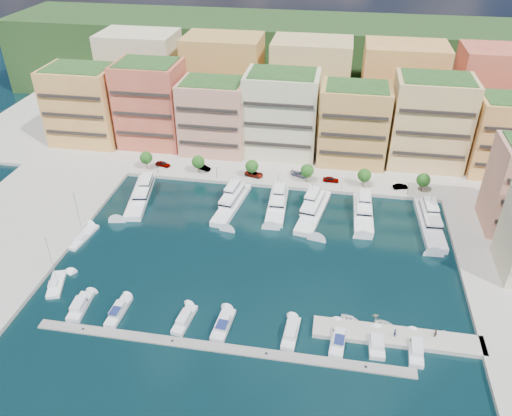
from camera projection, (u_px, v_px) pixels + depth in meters
The scene contains 57 objects.
ground at pixel (260, 252), 117.52m from camera, with size 400.00×400.00×0.00m, color black.
north_quay at pixel (290, 142), 168.93m from camera, with size 220.00×64.00×2.00m, color #9E998E.
west_quay at pixel (0, 246), 119.67m from camera, with size 34.00×76.00×2.00m, color #9E998E.
hillside at pixel (303, 93), 208.74m from camera, with size 240.00×40.00×58.00m, color #1C3314.
south_pontoon at pixel (219, 348), 93.07m from camera, with size 72.00×2.20×0.35m, color gray.
finger_pier at pixel (397, 339), 95.03m from camera, with size 32.00×5.00×2.00m, color #9E998E.
apartment_0 at pixel (84, 105), 161.13m from camera, with size 22.00×16.50×24.80m.
apartment_1 at pixel (151, 104), 159.13m from camera, with size 20.00×16.50×26.80m.
apartment_2 at pixel (214, 116), 155.58m from camera, with size 20.00×15.50×22.80m.
apartment_3 at pixel (281, 114), 153.45m from camera, with size 22.00×16.50×25.80m.
apartment_4 at pixel (353, 124), 149.22m from camera, with size 20.00×15.50×23.80m.
apartment_5 at pixel (429, 122), 146.95m from camera, with size 22.00×16.50×26.80m.
apartment_6 at pixel (508, 136), 143.26m from camera, with size 20.00×15.50×22.80m.
backblock_0 at pixel (142, 75), 178.02m from camera, with size 26.00×18.00×30.00m, color beige.
backblock_1 at pixel (224, 80), 173.77m from camera, with size 26.00×18.00×30.00m, color tan.
backblock_2 at pixel (310, 85), 169.53m from camera, with size 26.00×18.00×30.00m, color tan.
backblock_3 at pixel (401, 90), 165.28m from camera, with size 26.00×18.00×30.00m, color #E5AE53.
backblock_4 at pixel (496, 95), 161.03m from camera, with size 26.00×18.00×30.00m, color #D46846.
tree_0 at pixel (146, 158), 148.40m from camera, with size 3.80×3.80×5.65m.
tree_1 at pixel (198, 162), 146.14m from camera, with size 3.80×3.80×5.65m.
tree_2 at pixel (252, 166), 143.87m from camera, with size 3.80×3.80×5.65m.
tree_3 at pixel (307, 171), 141.60m from camera, with size 3.80×3.80×5.65m.
tree_4 at pixel (364, 175), 139.34m from camera, with size 3.80×3.80×5.65m.
tree_5 at pixel (423, 180), 137.07m from camera, with size 3.80×3.80×5.65m.
lamppost_0 at pixel (157, 165), 146.43m from camera, with size 0.30×0.30×4.20m.
lamppost_1 at pixel (216, 170), 143.88m from camera, with size 0.30×0.30×4.20m.
lamppost_2 at pixel (278, 175), 141.33m from camera, with size 0.30×0.30×4.20m.
lamppost_3 at pixel (342, 180), 138.78m from camera, with size 0.30×0.30×4.20m.
lamppost_4 at pixel (409, 186), 136.23m from camera, with size 0.30×0.30×4.20m.
yacht_0 at pixel (141, 194), 137.71m from camera, with size 8.27×22.53×7.30m.
yacht_2 at pixel (232, 201), 134.44m from camera, with size 7.13×21.50×7.30m.
yacht_3 at pixel (278, 203), 133.77m from camera, with size 5.26×18.49×7.30m.
yacht_4 at pixel (313, 210), 131.20m from camera, with size 8.52×22.02×7.30m.
yacht_5 at pixel (363, 211), 130.50m from camera, with size 5.05×18.58×7.30m.
yacht_6 at pixel (430, 221), 126.57m from camera, with size 5.94×22.86×7.30m.
cruiser_0 at pixel (80, 307), 101.55m from camera, with size 3.39×8.29×2.55m.
cruiser_1 at pixel (118, 311), 100.34m from camera, with size 2.72×8.72×2.66m.
cruiser_3 at pixel (184, 320), 98.43m from camera, with size 3.36×8.21×2.55m.
cruiser_4 at pixel (223, 325), 97.29m from camera, with size 3.48×8.55×2.66m.
cruiser_6 at pixel (291, 333), 95.43m from camera, with size 3.11×8.33×2.55m.
cruiser_7 at pixel (338, 339), 94.13m from camera, with size 3.33×8.78×2.66m.
cruiser_8 at pixel (376, 344), 93.17m from camera, with size 3.02×7.12×2.55m.
cruiser_9 at pixel (416, 349), 92.14m from camera, with size 3.10×8.38×2.55m.
sailboat_0 at pixel (56, 285), 107.47m from camera, with size 5.25×8.86×13.20m.
sailboat_1 at pixel (83, 237), 122.05m from camera, with size 4.15×10.72×13.20m.
tender_0 at pixel (350, 319), 98.97m from camera, with size 2.54×3.56×0.74m, color silver.
tender_3 at pixel (445, 332), 96.04m from camera, with size 1.18×1.36×0.72m, color beige.
tender_2 at pixel (384, 324), 97.78m from camera, with size 2.61×3.65×0.76m, color silver.
tender_1 at pixel (375, 315), 99.73m from camera, with size 1.19×1.38×0.73m, color #C2B795.
car_0 at pixel (163, 164), 151.42m from camera, with size 1.86×4.63×1.58m, color gray.
car_1 at pixel (204, 168), 149.59m from camera, with size 1.49×4.28×1.41m, color gray.
car_2 at pixel (254, 174), 146.15m from camera, with size 2.51×5.45×1.52m, color gray.
car_3 at pixel (298, 174), 146.30m from camera, with size 1.89×4.65×1.35m, color gray.
car_4 at pixel (331, 179), 143.39m from camera, with size 1.83×4.56×1.55m, color gray.
car_5 at pixel (400, 186), 140.21m from camera, with size 1.43×4.09×1.35m, color gray.
person_0 at pixel (395, 333), 93.80m from camera, with size 0.66×0.43×1.81m, color #212743.
person_1 at pixel (435, 333), 93.75m from camera, with size 0.87×0.68×1.79m, color #4B352D.
Camera 1 is at (14.67, -92.03, 72.37)m, focal length 35.00 mm.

